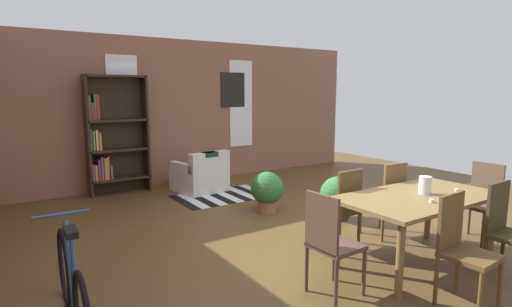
{
  "coord_description": "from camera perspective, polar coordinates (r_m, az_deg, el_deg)",
  "views": [
    {
      "loc": [
        -3.25,
        -3.33,
        1.82
      ],
      "look_at": [
        -0.07,
        1.53,
        0.91
      ],
      "focal_mm": 28.23,
      "sensor_mm": 36.0,
      "label": 1
    }
  ],
  "objects": [
    {
      "name": "bicycle_second",
      "position": [
        3.49,
        -24.59,
        -17.01
      ],
      "size": [
        0.44,
        1.65,
        0.88
      ],
      "color": "black",
      "rests_on": "ground"
    },
    {
      "name": "window_pane_1",
      "position": [
        8.71,
        -2.14,
        7.04
      ],
      "size": [
        0.55,
        0.02,
        1.82
      ],
      "primitive_type": "cube",
      "color": "white"
    },
    {
      "name": "potted_plant_by_shelf",
      "position": [
        5.89,
        11.52,
        -5.95
      ],
      "size": [
        0.51,
        0.51,
        0.61
      ],
      "color": "#333338",
      "rests_on": "ground"
    },
    {
      "name": "window_pane_0",
      "position": [
        7.73,
        -18.26,
        6.38
      ],
      "size": [
        0.55,
        0.02,
        1.82
      ],
      "primitive_type": "cube",
      "color": "white"
    },
    {
      "name": "dining_chair_head_left",
      "position": [
        3.67,
        10.47,
        -12.08
      ],
      "size": [
        0.42,
        0.42,
        0.95
      ],
      "color": "#4E372C",
      "rests_on": "ground"
    },
    {
      "name": "dining_table",
      "position": [
        4.54,
        22.03,
        -6.51
      ],
      "size": [
        1.75,
        0.96,
        0.75
      ],
      "color": "brown",
      "rests_on": "ground"
    },
    {
      "name": "bookshelf_tall",
      "position": [
        7.52,
        -19.68,
        2.35
      ],
      "size": [
        1.05,
        0.32,
        2.09
      ],
      "color": "#2D2319",
      "rests_on": "ground"
    },
    {
      "name": "potted_plant_corner",
      "position": [
        6.08,
        1.56,
        -5.19
      ],
      "size": [
        0.49,
        0.49,
        0.62
      ],
      "color": "#9E6042",
      "rests_on": "ground"
    },
    {
      "name": "tealight_candle_0",
      "position": [
        4.28,
        23.62,
        -6.15
      ],
      "size": [
        0.04,
        0.04,
        0.03
      ],
      "primitive_type": "cylinder",
      "color": "silver",
      "rests_on": "dining_table"
    },
    {
      "name": "framed_picture",
      "position": [
        8.6,
        -3.31,
        9.0
      ],
      "size": [
        0.56,
        0.03,
        0.72
      ],
      "primitive_type": "cube",
      "color": "black"
    },
    {
      "name": "dining_chair_near_right",
      "position": [
        4.59,
        32.11,
        -9.04
      ],
      "size": [
        0.41,
        0.41,
        0.95
      ],
      "color": "#342D18",
      "rests_on": "ground"
    },
    {
      "name": "striped_rug",
      "position": [
        7.07,
        -4.82,
        -6.02
      ],
      "size": [
        1.59,
        1.03,
        0.01
      ],
      "color": "black",
      "rests_on": "ground"
    },
    {
      "name": "dining_chair_head_right",
      "position": [
        5.63,
        29.26,
        -5.69
      ],
      "size": [
        0.4,
        0.4,
        0.95
      ],
      "color": "brown",
      "rests_on": "ground"
    },
    {
      "name": "ground_plane",
      "position": [
        4.99,
        10.6,
        -12.62
      ],
      "size": [
        10.76,
        10.76,
        0.0
      ],
      "primitive_type": "plane",
      "color": "brown"
    },
    {
      "name": "dining_chair_near_left",
      "position": [
        3.91,
        27.14,
        -11.61
      ],
      "size": [
        0.43,
        0.43,
        0.95
      ],
      "color": "brown",
      "rests_on": "ground"
    },
    {
      "name": "dining_chair_far_right",
      "position": [
        5.29,
        18.07,
        -5.85
      ],
      "size": [
        0.42,
        0.42,
        0.95
      ],
      "color": "brown",
      "rests_on": "ground"
    },
    {
      "name": "back_wall_brick",
      "position": [
        8.21,
        -9.89,
        5.83
      ],
      "size": [
        8.11,
        0.12,
        2.8
      ],
      "primitive_type": "cube",
      "color": "#905F4D",
      "rests_on": "ground"
    },
    {
      "name": "armchair_white",
      "position": [
        7.43,
        -7.83,
        -3.18
      ],
      "size": [
        0.92,
        0.92,
        0.75
      ],
      "color": "silver",
      "rests_on": "ground"
    },
    {
      "name": "vase_on_table",
      "position": [
        4.58,
        22.83,
        -4.15
      ],
      "size": [
        0.13,
        0.13,
        0.19
      ],
      "primitive_type": "cylinder",
      "color": "silver",
      "rests_on": "dining_table"
    },
    {
      "name": "tealight_candle_1",
      "position": [
        4.81,
        26.54,
        -4.71
      ],
      "size": [
        0.04,
        0.04,
        0.04
      ],
      "primitive_type": "cylinder",
      "color": "silver",
      "rests_on": "dining_table"
    },
    {
      "name": "dining_chair_far_left",
      "position": [
        4.72,
        12.08,
        -7.35
      ],
      "size": [
        0.42,
        0.42,
        0.95
      ],
      "color": "#4E3E1F",
      "rests_on": "ground"
    }
  ]
}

